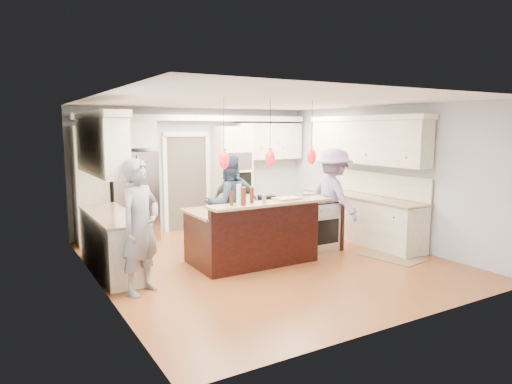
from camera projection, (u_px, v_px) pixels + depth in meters
ground_plane at (266, 260)px, 7.87m from camera, size 6.00×6.00×0.00m
room_shell at (267, 155)px, 7.62m from camera, size 5.54×6.04×2.72m
refrigerator at (133, 196)px, 9.23m from camera, size 0.90×0.70×1.80m
oven_column at (233, 177)px, 10.37m from camera, size 0.72×0.69×2.30m
back_upper_cabinets at (168, 156)px, 9.62m from camera, size 5.30×0.61×2.54m
right_counter_run at (361, 188)px, 9.21m from camera, size 0.64×3.10×2.51m
left_cabinets at (108, 205)px, 7.18m from camera, size 0.64×2.30×2.51m
kitchen_island at (252, 234)px, 7.74m from camera, size 2.10×1.46×1.12m
island_range at (315, 226)px, 8.52m from camera, size 0.82×0.71×0.92m
pendant_lights at (270, 158)px, 7.06m from camera, size 1.75×0.15×1.03m
person_bar_end at (140, 227)px, 6.21m from camera, size 0.81×0.74×1.86m
person_far_left at (228, 204)px, 8.32m from camera, size 0.88×0.69×1.79m
person_far_right at (235, 201)px, 9.25m from camera, size 0.99×0.58×1.59m
person_range_side at (333, 198)px, 8.68m from camera, size 0.75×1.25×1.89m
floor_rug at (393, 256)px, 8.08m from camera, size 0.90×1.17×0.01m
water_bottle at (239, 195)px, 6.80m from camera, size 0.10×0.10×0.32m
beer_bottle_a at (231, 198)px, 6.79m from camera, size 0.07×0.07×0.21m
beer_bottle_b at (244, 196)px, 6.79m from camera, size 0.09×0.09×0.28m
beer_bottle_c at (252, 195)px, 7.00m from camera, size 0.08×0.08×0.25m
drink_can at (264, 199)px, 7.02m from camera, size 0.08×0.08×0.13m
cutting_board at (287, 198)px, 7.37m from camera, size 0.43×0.32×0.03m
pot_large at (309, 197)px, 8.49m from camera, size 0.24×0.24×0.14m
pot_small at (320, 198)px, 8.45m from camera, size 0.23×0.23×0.11m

